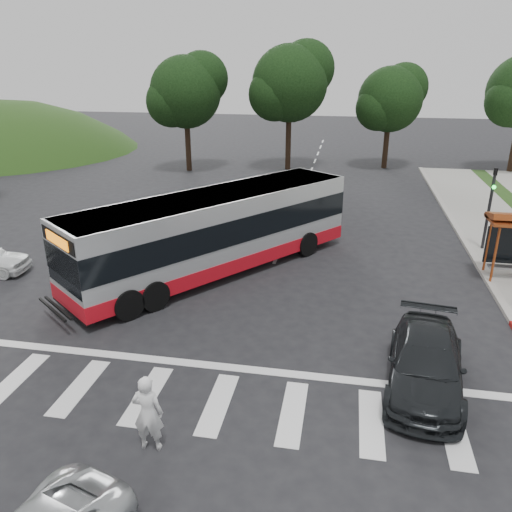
# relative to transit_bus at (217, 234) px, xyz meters

# --- Properties ---
(ground) EXTENTS (140.00, 140.00, 0.00)m
(ground) POSITION_rel_transit_bus_xyz_m (2.29, -3.77, -1.70)
(ground) COLOR black
(ground) RESTS_ON ground
(curb_east) EXTENTS (0.30, 40.00, 0.15)m
(curb_east) POSITION_rel_transit_bus_xyz_m (11.29, 4.23, -1.63)
(curb_east) COLOR #9E9991
(curb_east) RESTS_ON ground
(hillside_nw) EXTENTS (44.00, 44.00, 10.00)m
(hillside_nw) POSITION_rel_transit_bus_xyz_m (-29.71, 26.23, -1.70)
(hillside_nw) COLOR #1B3C13
(hillside_nw) RESTS_ON ground
(crosswalk_ladder) EXTENTS (18.00, 2.60, 0.01)m
(crosswalk_ladder) POSITION_rel_transit_bus_xyz_m (2.29, -8.77, -1.70)
(crosswalk_ladder) COLOR silver
(crosswalk_ladder) RESTS_ON ground
(traffic_signal_ne_short) EXTENTS (0.18, 0.37, 4.00)m
(traffic_signal_ne_short) POSITION_rel_transit_bus_xyz_m (11.89, 4.72, 0.77)
(traffic_signal_ne_short) COLOR black
(traffic_signal_ne_short) RESTS_ON ground
(tree_north_a) EXTENTS (6.60, 6.15, 10.17)m
(tree_north_a) POSITION_rel_transit_bus_xyz_m (0.38, 22.30, 5.22)
(tree_north_a) COLOR black
(tree_north_a) RESTS_ON ground
(tree_north_b) EXTENTS (5.72, 5.33, 8.43)m
(tree_north_b) POSITION_rel_transit_bus_xyz_m (8.37, 24.29, 3.96)
(tree_north_b) COLOR black
(tree_north_b) RESTS_ON ground
(tree_north_c) EXTENTS (6.16, 5.74, 9.30)m
(tree_north_c) POSITION_rel_transit_bus_xyz_m (-7.63, 20.29, 4.59)
(tree_north_c) COLOR black
(tree_north_c) RESTS_ON ground
(transit_bus) EXTENTS (10.28, 12.22, 3.41)m
(transit_bus) POSITION_rel_transit_bus_xyz_m (0.00, 0.00, 0.00)
(transit_bus) COLOR #A8ABAD
(transit_bus) RESTS_ON ground
(pedestrian) EXTENTS (0.75, 0.53, 1.97)m
(pedestrian) POSITION_rel_transit_bus_xyz_m (1.14, -10.61, -0.72)
(pedestrian) COLOR white
(pedestrian) RESTS_ON ground
(dark_sedan) EXTENTS (2.64, 5.17, 1.44)m
(dark_sedan) POSITION_rel_transit_bus_xyz_m (7.77, -6.91, -0.99)
(dark_sedan) COLOR black
(dark_sedan) RESTS_ON ground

